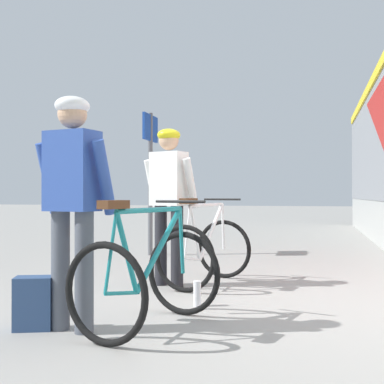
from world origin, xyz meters
name	(u,v)px	position (x,y,z in m)	size (l,w,h in m)	color
ground_plane	(258,301)	(0.00, 0.00, 0.00)	(80.00, 80.00, 0.00)	gray
cyclist_near_in_blue	(73,191)	(-1.24, -1.37, 1.05)	(0.65, 0.38, 1.76)	#4C515B
cyclist_far_in_white	(169,192)	(-1.06, 0.58, 1.05)	(0.66, 0.43, 1.76)	#232328
bicycle_near_teal	(148,276)	(-0.71, -1.18, 0.40)	(0.98, 1.23, 0.99)	black
bicycle_far_white	(205,249)	(-0.68, 0.74, 0.40)	(0.94, 1.21, 0.99)	black
backpack_on_platform	(34,303)	(-1.55, -1.40, 0.20)	(0.28, 0.18, 0.40)	navy
water_bottle_near_the_bikes	(197,294)	(-0.52, -0.33, 0.12)	(0.07, 0.07, 0.23)	silver
platform_sign_post	(150,159)	(-2.17, 3.22, 1.62)	(0.08, 0.70, 2.40)	#595B60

